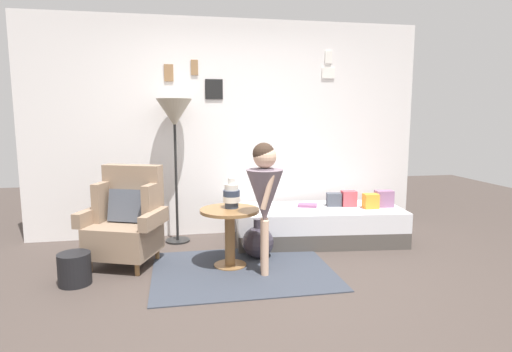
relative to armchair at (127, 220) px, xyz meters
name	(u,v)px	position (x,y,z in m)	size (l,w,h in m)	color
ground_plane	(260,294)	(1.14, -0.98, -0.44)	(12.00, 12.00, 0.00)	#423833
gallery_wall	(229,128)	(1.14, 0.96, 0.86)	(4.80, 0.12, 2.60)	silver
rug	(243,270)	(1.09, -0.43, -0.43)	(1.68, 1.32, 0.01)	#333842
armchair	(127,220)	(0.00, 0.00, 0.00)	(0.88, 0.78, 0.97)	olive
daybed	(318,224)	(2.11, 0.35, -0.24)	(1.97, 0.99, 0.40)	#4C4742
pillow_head	(384,199)	(2.87, 0.26, 0.06)	(0.20, 0.12, 0.19)	gray
pillow_mid	(371,201)	(2.68, 0.22, 0.05)	(0.17, 0.12, 0.17)	orange
pillow_back	(349,199)	(2.48, 0.37, 0.05)	(0.17, 0.12, 0.18)	#D64C56
pillow_extra	(334,200)	(2.31, 0.42, 0.04)	(0.17, 0.12, 0.15)	#474C56
side_table	(230,226)	(0.99, -0.28, -0.03)	(0.57, 0.57, 0.57)	olive
vase_striped	(232,195)	(1.01, -0.24, 0.26)	(0.16, 0.16, 0.29)	#2D384C
floor_lamp	(174,118)	(0.49, 0.65, 0.99)	(0.40, 0.40, 1.65)	black
person_child	(265,190)	(1.28, -0.54, 0.35)	(0.34, 0.34, 1.22)	#D8AD8E
book_on_daybed	(307,205)	(2.00, 0.44, -0.02)	(0.22, 0.16, 0.03)	#8A4F76
demijohn_near	(258,242)	(1.30, -0.08, -0.27)	(0.33, 0.33, 0.41)	#332D38
magazine_basket	(75,269)	(-0.40, -0.47, -0.30)	(0.28, 0.28, 0.28)	black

